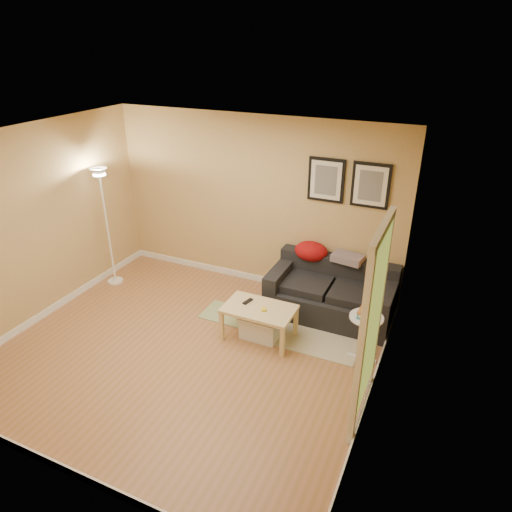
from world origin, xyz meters
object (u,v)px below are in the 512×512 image
object	(u,v)px
sofa	(331,291)
floor_lamp	(108,231)
coffee_table	(259,323)
storage_bin	(261,326)
side_table	(364,338)
book_stack	(366,313)

from	to	relation	value
sofa	floor_lamp	world-z (taller)	floor_lamp
coffee_table	storage_bin	xyz separation A→B (m)	(0.01, 0.03, -0.07)
coffee_table	floor_lamp	size ratio (longest dim) A/B	0.49
side_table	floor_lamp	distance (m)	4.07
sofa	side_table	distance (m)	1.02
side_table	book_stack	bearing A→B (deg)	121.44
coffee_table	floor_lamp	bearing A→B (deg)	164.38
sofa	storage_bin	xyz separation A→B (m)	(-0.67, -0.88, -0.22)
sofa	storage_bin	world-z (taller)	sofa
sofa	coffee_table	bearing A→B (deg)	-126.91
sofa	book_stack	distance (m)	1.04
coffee_table	floor_lamp	distance (m)	2.80
sofa	book_stack	size ratio (longest dim) A/B	7.23
coffee_table	side_table	world-z (taller)	side_table
sofa	storage_bin	distance (m)	1.13
floor_lamp	storage_bin	bearing A→B (deg)	-7.89
side_table	floor_lamp	xyz separation A→B (m)	(-4.02, 0.29, 0.57)
coffee_table	sofa	bearing A→B (deg)	46.02
coffee_table	side_table	size ratio (longest dim) A/B	1.47
storage_bin	side_table	distance (m)	1.32
storage_bin	side_table	xyz separation A→B (m)	(1.31, 0.08, 0.15)
book_stack	coffee_table	bearing A→B (deg)	-159.22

